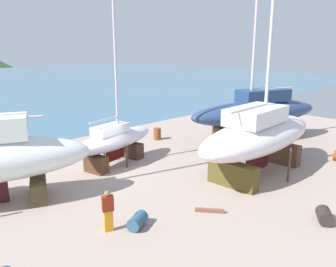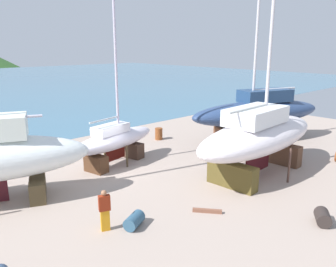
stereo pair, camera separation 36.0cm
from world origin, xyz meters
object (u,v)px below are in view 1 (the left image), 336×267
at_px(sailboat_large_starboard, 257,111).
at_px(sailboat_mid_port, 259,135).
at_px(worker, 108,210).
at_px(barrel_blue_faded, 157,134).
at_px(sailboat_small_center, 114,140).
at_px(barrel_by_slipway, 137,221).
at_px(barrel_tar_black, 325,216).

height_order(sailboat_large_starboard, sailboat_mid_port, sailboat_large_starboard).
distance_m(worker, barrel_blue_faded, 13.45).
xyz_separation_m(sailboat_small_center, barrel_by_slipway, (-3.73, -6.69, -1.26)).
distance_m(sailboat_mid_port, barrel_tar_black, 6.03).
xyz_separation_m(worker, barrel_blue_faded, (10.38, 8.55, -0.42)).
bearing_deg(barrel_tar_black, sailboat_mid_port, 59.65).
xyz_separation_m(sailboat_small_center, worker, (-4.70, -6.12, -0.66)).
bearing_deg(barrel_blue_faded, sailboat_mid_port, -95.09).
bearing_deg(worker, sailboat_small_center, -15.57).
relative_size(sailboat_small_center, worker, 6.65).
xyz_separation_m(sailboat_small_center, sailboat_mid_port, (4.86, -6.77, 0.71)).
relative_size(sailboat_small_center, barrel_tar_black, 12.76).
bearing_deg(barrel_tar_black, sailboat_small_center, 99.56).
bearing_deg(barrel_blue_faded, sailboat_large_starboard, -45.95).
xyz_separation_m(worker, barrel_by_slipway, (0.97, -0.57, -0.60)).
distance_m(sailboat_small_center, barrel_blue_faded, 6.27).
relative_size(sailboat_large_starboard, barrel_tar_black, 21.26).
distance_m(worker, barrel_by_slipway, 1.28).
height_order(barrel_blue_faded, barrel_by_slipway, barrel_blue_faded).
distance_m(sailboat_large_starboard, worker, 15.94).
xyz_separation_m(sailboat_large_starboard, worker, (-15.56, -3.19, -1.38)).
bearing_deg(barrel_by_slipway, sailboat_mid_port, -0.56).
bearing_deg(sailboat_large_starboard, barrel_tar_black, 64.42).
height_order(sailboat_mid_port, barrel_tar_black, sailboat_mid_port).
relative_size(sailboat_large_starboard, barrel_by_slipway, 20.25).
height_order(sailboat_small_center, sailboat_mid_port, sailboat_mid_port).
bearing_deg(worker, sailboat_large_starboard, -56.44).
distance_m(sailboat_large_starboard, barrel_tar_black, 12.64).
bearing_deg(sailboat_large_starboard, sailboat_mid_port, 52.44).
distance_m(sailboat_large_starboard, barrel_blue_faded, 7.67).
relative_size(sailboat_large_starboard, sailboat_mid_port, 1.24).
bearing_deg(sailboat_small_center, barrel_blue_faded, 11.33).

